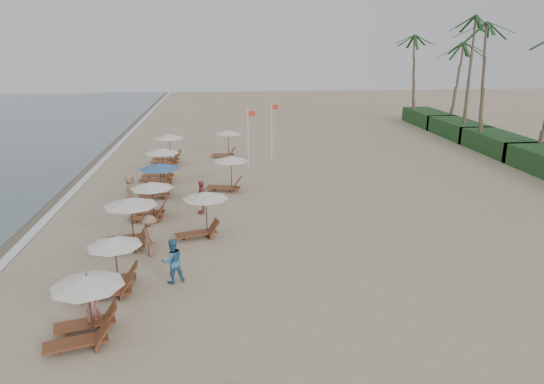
{
  "coord_description": "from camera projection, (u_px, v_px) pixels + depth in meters",
  "views": [
    {
      "loc": [
        -1.65,
        -17.73,
        9.13
      ],
      "look_at": [
        1.0,
        7.99,
        1.3
      ],
      "focal_mm": 32.73,
      "sensor_mm": 36.0,
      "label": 1
    }
  ],
  "objects": [
    {
      "name": "beachgoer_near",
      "position": [
        92.0,
        308.0,
        16.28
      ],
      "size": [
        0.64,
        0.63,
        1.5
      ],
      "primitive_type": "imported",
      "rotation": [
        0.0,
        0.0,
        0.76
      ],
      "color": "#A46659",
      "rests_on": "ground"
    },
    {
      "name": "lounger_station_5",
      "position": [
        159.0,
        166.0,
        33.55
      ],
      "size": [
        2.78,
        2.33,
        2.32
      ],
      "color": "brown",
      "rests_on": "ground"
    },
    {
      "name": "lounger_station_4",
      "position": [
        157.0,
        178.0,
        30.27
      ],
      "size": [
        2.65,
        2.45,
        2.1
      ],
      "color": "brown",
      "rests_on": "ground"
    },
    {
      "name": "inland_station_2",
      "position": [
        226.0,
        140.0,
        40.81
      ],
      "size": [
        2.59,
        2.24,
        2.22
      ],
      "color": "brown",
      "rests_on": "ground"
    },
    {
      "name": "lounger_station_0",
      "position": [
        83.0,
        308.0,
        15.56
      ],
      "size": [
        2.62,
        2.29,
        2.23
      ],
      "color": "brown",
      "rests_on": "ground"
    },
    {
      "name": "flag_pole_near",
      "position": [
        248.0,
        135.0,
        37.06
      ],
      "size": [
        0.59,
        0.08,
        4.46
      ],
      "color": "silver",
      "rests_on": "ground"
    },
    {
      "name": "ground",
      "position": [
        268.0,
        282.0,
        19.68
      ],
      "size": [
        160.0,
        160.0,
        0.0
      ],
      "primitive_type": "plane",
      "color": "tan",
      "rests_on": "ground"
    },
    {
      "name": "beachgoer_far_b",
      "position": [
        130.0,
        190.0,
        28.82
      ],
      "size": [
        0.96,
        1.04,
        1.78
      ],
      "primitive_type": "imported",
      "rotation": [
        0.0,
        0.0,
        0.97
      ],
      "color": "#A87C5B",
      "rests_on": "ground"
    },
    {
      "name": "wet_sand_band",
      "position": [
        31.0,
        211.0,
        27.98
      ],
      "size": [
        3.2,
        140.0,
        0.01
      ],
      "primitive_type": "cube",
      "color": "#6B5E4C",
      "rests_on": "ground"
    },
    {
      "name": "inland_station_0",
      "position": [
        202.0,
        210.0,
        23.93
      ],
      "size": [
        2.72,
        2.24,
        2.22
      ],
      "color": "brown",
      "rests_on": "ground"
    },
    {
      "name": "beachgoer_mid_a",
      "position": [
        172.0,
        261.0,
        19.42
      ],
      "size": [
        1.09,
        0.98,
        1.83
      ],
      "primitive_type": "imported",
      "rotation": [
        0.0,
        0.0,
        3.53
      ],
      "color": "teal",
      "rests_on": "ground"
    },
    {
      "name": "beachgoer_far_a",
      "position": [
        202.0,
        197.0,
        27.31
      ],
      "size": [
        0.52,
        1.13,
        1.88
      ],
      "primitive_type": "imported",
      "rotation": [
        0.0,
        0.0,
        4.77
      ],
      "color": "#A94443",
      "rests_on": "ground"
    },
    {
      "name": "lounger_station_1",
      "position": [
        110.0,
        266.0,
        18.63
      ],
      "size": [
        2.49,
        2.06,
        2.22
      ],
      "color": "brown",
      "rests_on": "ground"
    },
    {
      "name": "lounger_station_2",
      "position": [
        127.0,
        222.0,
        22.69
      ],
      "size": [
        2.7,
        2.44,
        2.37
      ],
      "color": "brown",
      "rests_on": "ground"
    },
    {
      "name": "beachgoer_mid_b",
      "position": [
        151.0,
        236.0,
        21.85
      ],
      "size": [
        1.17,
        1.41,
        1.89
      ],
      "primitive_type": "imported",
      "rotation": [
        0.0,
        0.0,
        2.03
      ],
      "color": "#9C6A4F",
      "rests_on": "ground"
    },
    {
      "name": "flag_pole_far",
      "position": [
        272.0,
        128.0,
        39.59
      ],
      "size": [
        0.6,
        0.08,
        4.62
      ],
      "color": "silver",
      "rests_on": "ground"
    },
    {
      "name": "lounger_station_3",
      "position": [
        149.0,
        198.0,
        26.4
      ],
      "size": [
        2.45,
        2.29,
        2.07
      ],
      "color": "brown",
      "rests_on": "ground"
    },
    {
      "name": "foam_line",
      "position": [
        55.0,
        210.0,
        28.1
      ],
      "size": [
        0.5,
        140.0,
        0.02
      ],
      "primitive_type": "cube",
      "color": "white",
      "rests_on": "ground"
    },
    {
      "name": "lounger_station_6",
      "position": [
        167.0,
        150.0,
        38.44
      ],
      "size": [
        2.74,
        2.61,
        2.37
      ],
      "color": "brown",
      "rests_on": "ground"
    },
    {
      "name": "inland_station_1",
      "position": [
        227.0,
        171.0,
        31.47
      ],
      "size": [
        2.85,
        2.24,
        2.22
      ],
      "color": "brown",
      "rests_on": "ground"
    }
  ]
}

